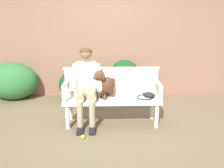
# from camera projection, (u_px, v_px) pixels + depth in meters

# --- Properties ---
(ground_plane) EXTENTS (40.00, 40.00, 0.00)m
(ground_plane) POSITION_uv_depth(u_px,v_px,m) (112.00, 123.00, 4.38)
(ground_plane) COLOR #7A664C
(brick_garden_fence) EXTENTS (8.00, 0.30, 2.69)m
(brick_garden_fence) POSITION_uv_depth(u_px,v_px,m) (109.00, 39.00, 5.84)
(brick_garden_fence) COLOR #936651
(brick_garden_fence) RESTS_ON ground
(hedge_bush_mid_right) EXTENTS (1.13, 0.83, 0.86)m
(hedge_bush_mid_right) POSITION_uv_depth(u_px,v_px,m) (13.00, 81.00, 5.61)
(hedge_bush_mid_right) COLOR #337538
(hedge_bush_mid_right) RESTS_ON ground
(hedge_bush_far_left) EXTENTS (0.77, 0.76, 0.89)m
(hedge_bush_far_left) POSITION_uv_depth(u_px,v_px,m) (124.00, 79.00, 5.76)
(hedge_bush_far_left) COLOR #194C1E
(hedge_bush_far_left) RESTS_ON ground
(hedge_bush_mid_left) EXTENTS (1.16, 1.16, 0.72)m
(hedge_bush_mid_left) POSITION_uv_depth(u_px,v_px,m) (84.00, 84.00, 5.67)
(hedge_bush_mid_left) COLOR #194C1E
(hedge_bush_mid_left) RESTS_ON ground
(hedge_bush_far_right) EXTENTS (0.88, 0.61, 0.65)m
(hedge_bush_far_right) POSITION_uv_depth(u_px,v_px,m) (93.00, 84.00, 5.74)
(hedge_bush_far_right) COLOR #286B2D
(hedge_bush_far_right) RESTS_ON ground
(garden_bench) EXTENTS (1.67, 0.51, 0.48)m
(garden_bench) POSITION_uv_depth(u_px,v_px,m) (112.00, 101.00, 4.27)
(garden_bench) COLOR white
(garden_bench) RESTS_ON ground
(bench_backrest) EXTENTS (1.71, 0.06, 0.50)m
(bench_backrest) POSITION_uv_depth(u_px,v_px,m) (112.00, 81.00, 4.41)
(bench_backrest) COLOR white
(bench_backrest) RESTS_ON garden_bench
(bench_armrest_left_end) EXTENTS (0.06, 0.51, 0.28)m
(bench_armrest_left_end) POSITION_uv_depth(u_px,v_px,m) (65.00, 89.00, 4.09)
(bench_armrest_left_end) COLOR white
(bench_armrest_left_end) RESTS_ON garden_bench
(bench_armrest_right_end) EXTENTS (0.06, 0.51, 0.28)m
(bench_armrest_right_end) POSITION_uv_depth(u_px,v_px,m) (159.00, 88.00, 4.14)
(bench_armrest_right_end) COLOR white
(bench_armrest_right_end) RESTS_ON garden_bench
(person_seated) EXTENTS (0.56, 0.65, 1.35)m
(person_seated) POSITION_uv_depth(u_px,v_px,m) (86.00, 83.00, 4.16)
(person_seated) COLOR black
(person_seated) RESTS_ON ground
(dog_on_bench) EXTENTS (0.44, 0.45, 0.50)m
(dog_on_bench) POSITION_uv_depth(u_px,v_px,m) (104.00, 84.00, 4.19)
(dog_on_bench) COLOR brown
(dog_on_bench) RESTS_ON garden_bench
(tennis_racket) EXTENTS (0.29, 0.56, 0.03)m
(tennis_racket) POSITION_uv_depth(u_px,v_px,m) (145.00, 97.00, 4.28)
(tennis_racket) COLOR black
(tennis_racket) RESTS_ON garden_bench
(baseball_glove) EXTENTS (0.28, 0.27, 0.09)m
(baseball_glove) POSITION_uv_depth(u_px,v_px,m) (149.00, 95.00, 4.27)
(baseball_glove) COLOR black
(baseball_glove) RESTS_ON garden_bench
(tennis_ball) EXTENTS (0.07, 0.07, 0.07)m
(tennis_ball) POSITION_uv_depth(u_px,v_px,m) (83.00, 137.00, 3.79)
(tennis_ball) COLOR #CCDB33
(tennis_ball) RESTS_ON ground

